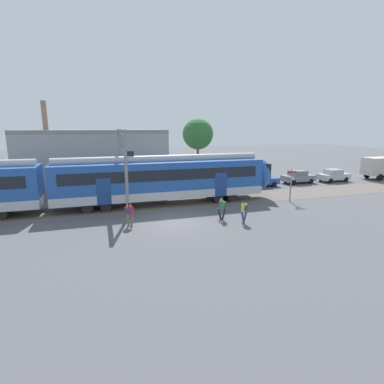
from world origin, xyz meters
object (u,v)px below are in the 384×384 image
object	(u,v)px
pedestrian_red	(129,212)
crossing_signal	(291,180)
pedestrian_green	(222,207)
parked_car_blue	(261,180)
commuter_train	(56,184)
parked_car_grey	(298,177)
parked_car_silver	(334,175)
pedestrian_yellow	(244,210)
box_truck	(381,167)

from	to	relation	value
pedestrian_red	crossing_signal	xyz separation A→B (m)	(14.67, 2.58, 1.02)
pedestrian_green	parked_car_blue	world-z (taller)	pedestrian_green
parked_car_blue	crossing_signal	size ratio (longest dim) A/B	1.34
commuter_train	pedestrian_green	xyz separation A→B (m)	(11.76, -5.85, -1.26)
commuter_train	parked_car_blue	bearing A→B (deg)	12.09
parked_car_grey	parked_car_silver	world-z (taller)	same
commuter_train	crossing_signal	bearing A→B (deg)	-7.79
pedestrian_green	pedestrian_yellow	bearing A→B (deg)	-45.31
pedestrian_green	crossing_signal	bearing A→B (deg)	21.34
parked_car_grey	parked_car_silver	xyz separation A→B (m)	(4.93, -0.34, 0.00)
pedestrian_green	parked_car_grey	size ratio (longest dim) A/B	0.41
pedestrian_yellow	crossing_signal	world-z (taller)	crossing_signal
commuter_train	parked_car_blue	xyz separation A→B (m)	(20.89, 4.47, -1.47)
commuter_train	parked_car_grey	size ratio (longest dim) A/B	9.40
commuter_train	pedestrian_red	world-z (taller)	commuter_train
commuter_train	pedestrian_red	bearing A→B (deg)	-45.91
commuter_train	pedestrian_red	distance (m)	7.47
parked_car_silver	box_truck	world-z (taller)	box_truck
box_truck	crossing_signal	world-z (taller)	crossing_signal
pedestrian_yellow	pedestrian_green	bearing A→B (deg)	134.69
parked_car_grey	pedestrian_yellow	bearing A→B (deg)	-138.03
pedestrian_yellow	parked_car_silver	xyz separation A→B (m)	(18.24, 11.63, -0.21)
pedestrian_yellow	box_truck	bearing A→B (deg)	24.05
pedestrian_red	pedestrian_yellow	xyz separation A→B (m)	(7.82, -1.76, 0.00)
parked_car_silver	crossing_signal	distance (m)	13.58
parked_car_blue	crossing_signal	distance (m)	7.37
parked_car_blue	parked_car_grey	world-z (taller)	same
parked_car_blue	parked_car_grey	distance (m)	5.38
parked_car_silver	box_truck	xyz separation A→B (m)	(7.37, -0.21, 0.79)
box_truck	crossing_signal	bearing A→B (deg)	-159.31
parked_car_blue	parked_car_silver	bearing A→B (deg)	0.59
parked_car_silver	box_truck	size ratio (longest dim) A/B	0.78
pedestrian_green	commuter_train	bearing A→B (deg)	153.55
commuter_train	pedestrian_green	distance (m)	13.19
commuter_train	box_truck	size ratio (longest dim) A/B	7.23
parked_car_grey	crossing_signal	distance (m)	10.07
pedestrian_red	crossing_signal	size ratio (longest dim) A/B	0.56
pedestrian_yellow	parked_car_grey	xyz separation A→B (m)	(13.31, 11.97, -0.21)
commuter_train	pedestrian_green	size ratio (longest dim) A/B	22.83
parked_car_silver	crossing_signal	xyz separation A→B (m)	(-11.39, -7.29, 1.23)
pedestrian_yellow	crossing_signal	xyz separation A→B (m)	(6.85, 4.34, 1.02)
pedestrian_yellow	parked_car_silver	distance (m)	21.63
box_truck	parked_car_grey	bearing A→B (deg)	177.46
commuter_train	parked_car_blue	size ratio (longest dim) A/B	9.46
parked_car_grey	box_truck	xyz separation A→B (m)	(12.29, -0.55, 0.79)
commuter_train	pedestrian_red	xyz separation A→B (m)	(5.12, -5.29, -1.26)
crossing_signal	box_truck	bearing A→B (deg)	20.69
pedestrian_yellow	parked_car_grey	bearing A→B (deg)	41.97
pedestrian_yellow	parked_car_grey	world-z (taller)	pedestrian_yellow
parked_car_grey	parked_car_silver	size ratio (longest dim) A/B	0.99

